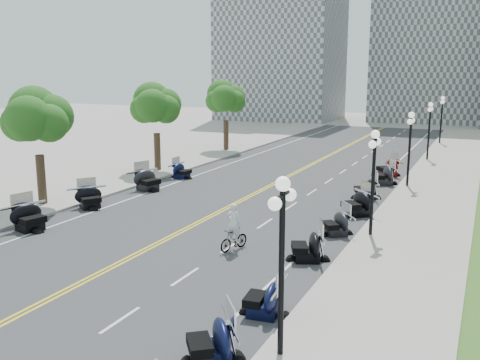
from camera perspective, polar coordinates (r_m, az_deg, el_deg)
The scene contains 48 objects.
ground at distance 25.69m, azimuth -7.44°, elevation -6.06°, with size 160.00×160.00×0.00m, color gray.
road at distance 34.23m, azimuth 1.55°, elevation -1.49°, with size 16.00×90.00×0.01m, color #333335.
centerline_yellow_a at distance 34.28m, azimuth 1.36°, elevation -1.46°, with size 0.12×90.00×0.00m, color yellow.
centerline_yellow_b at distance 34.18m, azimuth 1.73°, elevation -1.49°, with size 0.12×90.00×0.00m, color yellow.
edge_line_north at distance 32.29m, azimuth 12.03°, elevation -2.53°, with size 0.12×90.00×0.00m, color white.
edge_line_south at distance 37.18m, azimuth -7.53°, elevation -0.52°, with size 0.12×90.00×0.00m, color white.
lane_dash_4 at distance 17.88m, azimuth -12.65°, elevation -14.34°, with size 0.12×2.00×0.00m, color white.
lane_dash_5 at distance 20.89m, azimuth -5.86°, elevation -10.21°, with size 0.12×2.00×0.00m, color white.
lane_dash_6 at distance 24.19m, azimuth -0.97°, elevation -7.06°, with size 0.12×2.00×0.00m, color white.
lane_dash_7 at distance 27.68m, azimuth 2.67°, elevation -4.65°, with size 0.12×2.00×0.00m, color white.
lane_dash_8 at distance 31.28m, azimuth 5.47°, elevation -2.78°, with size 0.12×2.00×0.00m, color white.
lane_dash_9 at distance 34.98m, azimuth 7.67°, elevation -1.29°, with size 0.12×2.00×0.00m, color white.
lane_dash_10 at distance 38.73m, azimuth 9.45°, elevation -0.09°, with size 0.12×2.00×0.00m, color white.
lane_dash_11 at distance 42.53m, azimuth 10.92°, elevation 0.90°, with size 0.12×2.00×0.00m, color white.
lane_dash_12 at distance 46.36m, azimuth 12.14°, elevation 1.73°, with size 0.12×2.00×0.00m, color white.
lane_dash_13 at distance 50.22m, azimuth 13.18°, elevation 2.42°, with size 0.12×2.00×0.00m, color white.
lane_dash_14 at distance 54.10m, azimuth 14.07°, elevation 3.02°, with size 0.12×2.00×0.00m, color white.
lane_dash_15 at distance 58.00m, azimuth 14.84°, elevation 3.54°, with size 0.12×2.00×0.00m, color white.
lane_dash_16 at distance 61.91m, azimuth 15.51°, elevation 3.99°, with size 0.12×2.00×0.00m, color white.
lane_dash_17 at distance 65.83m, azimuth 16.11°, elevation 4.39°, with size 0.12×2.00×0.00m, color white.
lane_dash_18 at distance 69.76m, azimuth 16.63°, elevation 4.74°, with size 0.12×2.00×0.00m, color white.
lane_dash_19 at distance 73.69m, azimuth 17.11°, elevation 5.06°, with size 0.12×2.00×0.00m, color white.
sidewalk_north at distance 31.66m, azimuth 19.28°, elevation -3.10°, with size 5.00×90.00×0.15m, color #9E9991.
sidewalk_south at distance 39.49m, azimuth -12.56°, elevation 0.11°, with size 5.00×90.00×0.15m, color #9E9991.
distant_block_a at distance 88.47m, azimuth 4.44°, elevation 14.96°, with size 18.00×14.00×26.00m, color gray.
distant_block_b at distance 89.37m, azimuth 19.75°, elevation 15.59°, with size 16.00×12.00×30.00m, color gray.
street_lamp_1 at distance 14.38m, azimuth 4.45°, elevation -9.42°, with size 0.50×1.20×4.90m, color black, non-canonical shape.
street_lamp_2 at distance 25.56m, azimuth 13.99°, elevation -0.38°, with size 0.50×1.20×4.90m, color black, non-canonical shape.
street_lamp_3 at distance 37.25m, azimuth 17.61°, elevation 3.10°, with size 0.50×1.20×4.90m, color black, non-canonical shape.
street_lamp_4 at distance 49.09m, azimuth 19.51°, elevation 4.91°, with size 0.50×1.20×4.90m, color black, non-canonical shape.
street_lamp_5 at distance 60.99m, azimuth 20.67°, elevation 6.01°, with size 0.50×1.20×4.90m, color black, non-canonical shape.
tree_2 at distance 32.57m, azimuth -20.82°, elevation 5.56°, with size 4.80×4.80×9.20m, color #235619, non-canonical shape.
tree_3 at distance 41.80m, azimuth -8.94°, elevation 7.34°, with size 4.80×4.80×9.20m, color #235619, non-canonical shape.
tree_4 at distance 52.17m, azimuth -1.52°, elevation 8.29°, with size 4.80×4.80×9.20m, color #235619, non-canonical shape.
motorcycle_n_3 at distance 14.98m, azimuth -3.12°, elevation -16.60°, with size 1.93×1.93×1.35m, color black, non-canonical shape.
motorcycle_n_4 at distance 17.54m, azimuth 2.57°, elevation -12.31°, with size 1.85×1.85×1.30m, color black, non-canonical shape.
motorcycle_n_5 at distance 22.41m, azimuth 7.18°, elevation -6.86°, with size 1.98×1.98×1.38m, color black, non-canonical shape.
motorcycle_n_6 at distance 26.01m, azimuth 10.17°, elevation -4.47°, with size 1.82×1.82×1.27m, color black, non-canonical shape.
motorcycle_n_7 at distance 29.64m, azimuth 12.34°, elevation -2.35°, with size 2.13×2.13×1.49m, color black, non-canonical shape.
motorcycle_n_8 at distance 33.70m, azimuth 13.25°, elevation -0.80°, with size 1.99×1.99×1.39m, color black, non-canonical shape.
motorcycle_n_9 at distance 38.16m, azimuth 15.03°, elevation 0.61°, with size 2.12×2.12×1.48m, color black, non-canonical shape.
motorcycle_n_10 at distance 41.19m, azimuth 15.50°, elevation 1.36°, with size 2.09×2.09×1.46m, color #590A0C, non-canonical shape.
motorcycle_s_5 at distance 28.28m, azimuth -21.56°, elevation -3.59°, with size 2.12×2.12×1.48m, color black, non-canonical shape.
motorcycle_s_6 at distance 31.72m, azimuth -15.75°, elevation -1.72°, with size 1.96×1.96×1.37m, color black, non-canonical shape.
motorcycle_s_7 at distance 35.59m, azimuth -9.83°, elevation 0.10°, with size 2.17×2.17×1.52m, color black, non-canonical shape.
motorcycle_s_8 at distance 39.23m, azimuth -6.22°, elevation 1.07°, with size 1.80×1.80×1.26m, color black, non-canonical shape.
bicycle at distance 23.54m, azimuth -0.66°, elevation -6.36°, with size 0.46×1.64×0.98m, color #A51414.
cyclist_rider at distance 23.15m, azimuth -0.66°, elevation -3.12°, with size 0.65×0.42×1.77m, color silver.
Camera 1 is at (13.27, -20.59, 7.75)m, focal length 40.00 mm.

